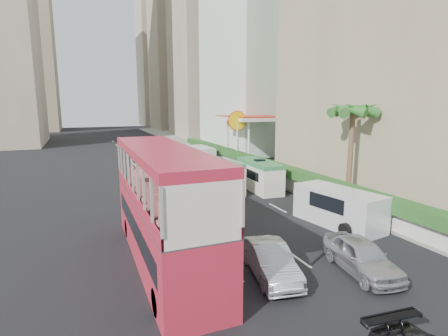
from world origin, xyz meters
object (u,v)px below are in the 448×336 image
car_silver_lane_a (270,276)px  panel_van_far (201,155)px  minibus_near (218,176)px  car_silver_lane_b (360,272)px  double_decker_bus (163,206)px  palm_tree (350,156)px  van_asset (199,178)px  minibus_far (259,175)px  shell_station (253,139)px  panel_van_near (338,207)px

car_silver_lane_a → panel_van_far: 28.57m
car_silver_lane_a → minibus_near: size_ratio=0.72×
panel_van_far → car_silver_lane_b: bearing=-97.9°
double_decker_bus → palm_tree: 14.39m
car_silver_lane_b → minibus_near: minibus_near is taller
double_decker_bus → car_silver_lane_b: double_decker_bus is taller
van_asset → minibus_far: size_ratio=0.97×
panel_van_far → shell_station: 6.44m
double_decker_bus → van_asset: size_ratio=2.11×
panel_van_near → panel_van_far: size_ratio=1.10×
double_decker_bus → panel_van_near: bearing=4.7°
panel_van_near → panel_van_far: 23.92m
van_asset → panel_van_far: size_ratio=1.11×
panel_van_near → shell_station: bearing=66.3°
double_decker_bus → van_asset: bearing=66.9°
car_silver_lane_a → minibus_near: minibus_near is taller
double_decker_bus → van_asset: (6.88, 16.12, -2.53)m
minibus_far → shell_station: 14.37m
van_asset → minibus_near: 5.31m
panel_van_near → minibus_near: bearing=99.9°
car_silver_lane_a → double_decker_bus: bearing=150.1°
car_silver_lane_a → panel_van_far: size_ratio=0.86×
minibus_far → shell_station: (5.95, 12.99, 1.56)m
van_asset → panel_van_far: bearing=78.4°
car_silver_lane_a → minibus_near: bearing=87.5°
panel_van_far → palm_tree: palm_tree is taller
double_decker_bus → minibus_far: double_decker_bus is taller
minibus_near → panel_van_far: 14.19m
double_decker_bus → panel_van_near: (10.29, 0.84, -1.49)m
double_decker_bus → minibus_near: 12.96m
car_silver_lane_b → panel_van_far: panel_van_far is taller
minibus_near → palm_tree: (7.01, -6.96, 2.13)m
palm_tree → double_decker_bus: bearing=-163.8°
van_asset → palm_tree: palm_tree is taller
car_silver_lane_b → minibus_far: 14.48m
panel_van_near → palm_tree: 5.27m
van_asset → minibus_far: (3.17, -6.11, 1.19)m
palm_tree → car_silver_lane_a: bearing=-145.3°
palm_tree → shell_station: (2.20, 19.00, -0.63)m
double_decker_bus → car_silver_lane_a: bearing=-40.2°
minibus_near → panel_van_far: minibus_near is taller
car_silver_lane_b → minibus_far: size_ratio=0.77×
panel_van_near → minibus_far: bearing=82.3°
double_decker_bus → panel_van_far: size_ratio=2.34×
van_asset → shell_station: bearing=45.7°
double_decker_bus → panel_van_far: (10.07, 24.76, -1.59)m
minibus_near → panel_van_near: 10.71m
car_silver_lane_a → panel_van_near: panel_van_near is taller
double_decker_bus → minibus_near: double_decker_bus is taller
car_silver_lane_b → minibus_far: (2.77, 14.16, 1.19)m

